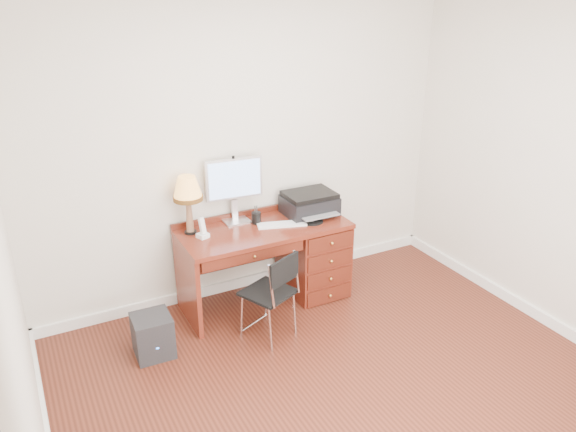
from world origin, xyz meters
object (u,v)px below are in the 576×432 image
leg_lamp (188,192)px  equipment_box (153,335)px  printer (309,203)px  chair (271,289)px  desk (296,253)px  monitor (234,182)px  phone (203,232)px

leg_lamp → equipment_box: 1.19m
printer → chair: (-0.72, -0.65, -0.38)m
desk → chair: chair is taller
monitor → leg_lamp: bearing=-167.4°
equipment_box → printer: bearing=15.9°
leg_lamp → phone: (0.06, -0.14, -0.32)m
leg_lamp → equipment_box: (-0.52, -0.50, -0.95)m
leg_lamp → equipment_box: leg_lamp is taller
desk → monitor: size_ratio=2.56×
desk → monitor: bearing=154.9°
desk → chair: 0.79m
monitor → chair: size_ratio=0.76×
desk → monitor: 0.89m
monitor → leg_lamp: size_ratio=1.15×
monitor → phone: (-0.38, -0.20, -0.32)m
printer → equipment_box: printer is taller
printer → phone: size_ratio=2.60×
leg_lamp → printer: bearing=-4.6°
monitor → equipment_box: size_ratio=1.71×
desk → leg_lamp: leg_lamp is taller
phone → equipment_box: size_ratio=0.53×
leg_lamp → phone: 0.36m
phone → equipment_box: bearing=-168.3°
printer → equipment_box: bearing=-165.6°
desk → printer: printer is taller
desk → chair: bearing=-133.0°
monitor → phone: 0.53m
desk → phone: phone is taller
desk → printer: size_ratio=3.18×
monitor → phone: monitor is taller
monitor → phone: bearing=-147.6°
printer → phone: (-1.06, -0.05, -0.05)m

